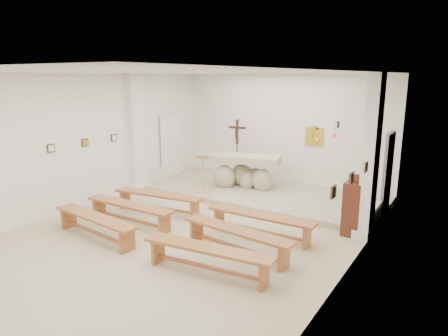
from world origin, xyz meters
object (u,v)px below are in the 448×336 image
Objects in this scene: crucifix_stand at (237,145)px; bench_right_third at (208,254)px; lectern at (203,173)px; bench_left_second at (130,209)px; bench_left_front at (158,198)px; bench_right_front at (260,220)px; donation_pedestal at (352,209)px; altar at (245,173)px; bench_left_third at (95,222)px; bench_right_second at (237,235)px.

crucifix_stand is 0.78× the size of bench_right_third.
lectern is 2.79m from bench_left_second.
bench_left_front is (-0.21, -3.56, -0.88)m from crucifix_stand.
crucifix_stand is 4.57m from bench_right_front.
bench_left_second is (-2.93, -1.00, 0.00)m from bench_right_front.
crucifix_stand reaches higher than donation_pedestal.
altar reaches higher than bench_left_third.
crucifix_stand reaches higher than altar.
bench_right_second is at bearing -90.94° from bench_right_front.
lectern is (-0.74, -1.12, 0.15)m from altar.
crucifix_stand reaches higher than bench_left_third.
crucifix_stand is 0.79× the size of bench_left_second.
donation_pedestal reaches higher than bench_left_third.
donation_pedestal is 0.56× the size of bench_left_front.
bench_right_second is (-1.64, -2.16, -0.22)m from donation_pedestal.
lectern reaches higher than bench_right_front.
crucifix_stand is 3.67m from bench_left_front.
lectern reaches higher than bench_left_second.
bench_left_second and bench_right_second have the same top height.
altar is 4.39m from bench_right_second.
crucifix_stand is at bearing 109.62° from bench_right_third.
bench_right_front is (-1.64, -1.16, -0.22)m from donation_pedestal.
crucifix_stand is 5.38m from bench_right_second.
crucifix_stand is 6.25m from bench_right_third.
lectern is at bearing 140.70° from bench_right_second.
bench_right_third is (2.93, 0.00, 0.00)m from bench_left_third.
crucifix_stand is at bearing 93.66° from bench_left_third.
altar is 5.29m from bench_right_third.
crucifix_stand is at bearing 78.88° from bench_left_front.
bench_right_front is 3.09m from bench_left_second.
altar reaches higher than bench_right_front.
altar is at bearing 155.49° from donation_pedestal.
crucifix_stand reaches higher than bench_right_front.
bench_left_front is (-4.56, -1.16, -0.22)m from donation_pedestal.
bench_right_third is at bearing 5.80° from bench_left_third.
altar is 0.88× the size of bench_right_third.
crucifix_stand is at bearing 151.78° from donation_pedestal.
bench_left_third is at bearing -146.64° from bench_right_front.
bench_left_front and bench_right_front have the same top height.
bench_right_front is 0.99× the size of bench_left_third.
donation_pedestal is 0.56× the size of bench_left_third.
bench_left_front is 2.93m from bench_right_front.
bench_left_front is at bearing 179.06° from bench_right_front.
altar reaches higher than bench_left_front.
donation_pedestal is 0.56× the size of bench_right_second.
bench_left_third is 1.00× the size of bench_right_third.
bench_right_front is (2.93, 0.00, 0.00)m from bench_left_front.
bench_left_third is at bearing -155.63° from bench_right_second.
bench_left_second and bench_right_third have the same top height.
bench_left_second is (-4.56, -2.16, -0.22)m from donation_pedestal.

